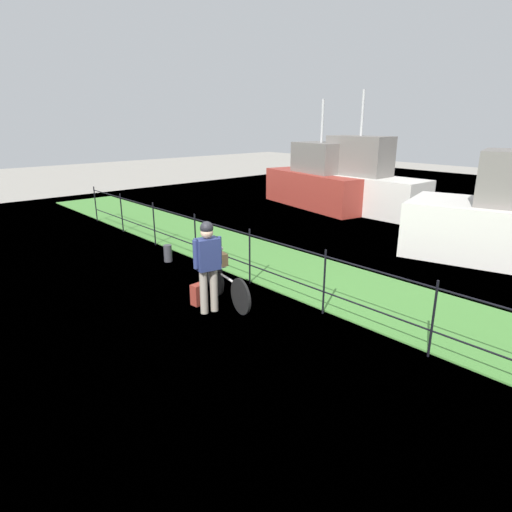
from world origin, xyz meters
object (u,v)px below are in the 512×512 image
object	(u,v)px
backpack_on_paving	(199,294)
terrier_dog	(218,250)
wooden_crate	(218,259)
moored_boat_far	(357,184)
mooring_bollard	(168,253)
moored_boat_near	(320,183)
bicycle_main	(227,286)
cyclist_person	(208,259)

from	to	relation	value
backpack_on_paving	terrier_dog	bearing A→B (deg)	-5.15
wooden_crate	moored_boat_far	distance (m)	9.67
backpack_on_paving	mooring_bollard	size ratio (longest dim) A/B	0.96
mooring_bollard	moored_boat_near	size ratio (longest dim) A/B	0.08
backpack_on_paving	moored_boat_near	xyz separation A→B (m)	(-4.88, 9.26, 0.74)
backpack_on_paving	bicycle_main	bearing A→B (deg)	-44.88
bicycle_main	moored_boat_near	distance (m)	10.28
cyclist_person	terrier_dog	bearing A→B (deg)	127.89
bicycle_main	mooring_bollard	distance (m)	3.03
bicycle_main	moored_boat_far	world-z (taller)	moored_boat_far
cyclist_person	backpack_on_paving	distance (m)	0.90
wooden_crate	mooring_bollard	size ratio (longest dim) A/B	0.81
cyclist_person	backpack_on_paving	size ratio (longest dim) A/B	4.21
moored_boat_far	moored_boat_near	bearing A→B (deg)	-168.35
wooden_crate	terrier_dog	bearing A→B (deg)	-11.08
wooden_crate	moored_boat_far	size ratio (longest dim) A/B	0.06
cyclist_person	mooring_bollard	size ratio (longest dim) A/B	4.03
moored_boat_far	backpack_on_paving	bearing A→B (deg)	-70.95
bicycle_main	cyclist_person	xyz separation A→B (m)	(0.08, -0.47, 0.65)
bicycle_main	wooden_crate	distance (m)	0.57
moored_boat_far	wooden_crate	bearing A→B (deg)	-70.18
bicycle_main	moored_boat_near	world-z (taller)	moored_boat_near
wooden_crate	moored_boat_near	distance (m)	10.02
mooring_bollard	moored_boat_near	bearing A→B (deg)	104.98
mooring_bollard	moored_boat_far	size ratio (longest dim) A/B	0.08
moored_boat_near	mooring_bollard	bearing A→B (deg)	-75.02
moored_boat_near	moored_boat_far	distance (m)	1.61
bicycle_main	terrier_dog	distance (m)	0.72
wooden_crate	bicycle_main	bearing A→B (deg)	-11.08
cyclist_person	moored_boat_near	size ratio (longest dim) A/B	0.32
mooring_bollard	moored_boat_far	distance (m)	8.72
wooden_crate	moored_boat_far	bearing A→B (deg)	109.82
bicycle_main	mooring_bollard	xyz separation A→B (m)	(-2.99, 0.50, -0.14)
bicycle_main	backpack_on_paving	bearing A→B (deg)	-128.79
bicycle_main	wooden_crate	size ratio (longest dim) A/B	4.92
bicycle_main	cyclist_person	distance (m)	0.81
mooring_bollard	moored_boat_near	world-z (taller)	moored_boat_near
wooden_crate	mooring_bollard	xyz separation A→B (m)	(-2.62, 0.43, -0.57)
bicycle_main	wooden_crate	bearing A→B (deg)	168.92
terrier_dog	moored_boat_near	xyz separation A→B (m)	(-4.88, 8.77, -0.04)
terrier_dog	backpack_on_paving	xyz separation A→B (m)	(0.01, -0.48, -0.78)
cyclist_person	moored_boat_far	size ratio (longest dim) A/B	0.31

